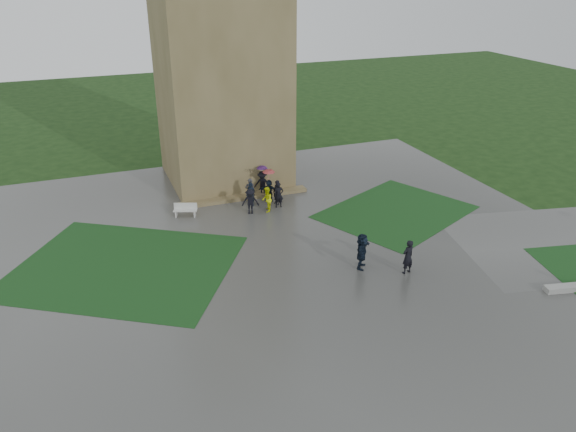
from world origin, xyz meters
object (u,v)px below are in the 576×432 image
object	(u,v)px
tower	(220,52)
pedestrian_near	(408,257)
bench	(185,210)
pedestrian_mid	(362,251)

from	to	relation	value
tower	pedestrian_near	distance (m)	19.33
bench	pedestrian_mid	bearing A→B (deg)	-32.77
pedestrian_near	pedestrian_mid	bearing A→B (deg)	-46.23
pedestrian_near	bench	bearing A→B (deg)	-62.15
tower	pedestrian_near	size ratio (longest dim) A/B	9.69
pedestrian_mid	bench	bearing A→B (deg)	73.14
tower	bench	distance (m)	11.16
bench	pedestrian_mid	distance (m)	12.13
bench	pedestrian_near	distance (m)	14.35
bench	tower	bearing A→B (deg)	74.84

